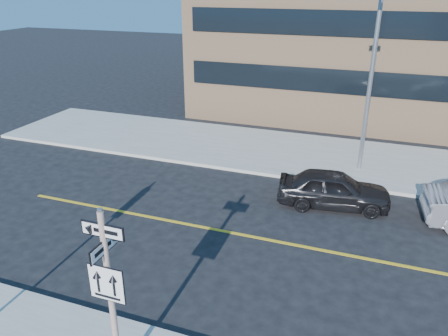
% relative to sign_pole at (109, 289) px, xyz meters
% --- Properties ---
extents(ground, '(120.00, 120.00, 0.00)m').
position_rel_sign_pole_xyz_m(ground, '(0.00, 2.51, -2.44)').
color(ground, black).
rests_on(ground, ground).
extents(sign_pole, '(0.92, 0.92, 4.06)m').
position_rel_sign_pole_xyz_m(sign_pole, '(0.00, 0.00, 0.00)').
color(sign_pole, silver).
rests_on(sign_pole, near_sidewalk).
extents(parked_car_a, '(2.30, 4.41, 1.43)m').
position_rel_sign_pole_xyz_m(parked_car_a, '(3.29, 9.73, -1.72)').
color(parked_car_a, black).
rests_on(parked_car_a, ground).
extents(streetlight_a, '(0.55, 2.25, 8.00)m').
position_rel_sign_pole_xyz_m(streetlight_a, '(4.00, 13.27, 2.32)').
color(streetlight_a, gray).
rests_on(streetlight_a, far_sidewalk).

